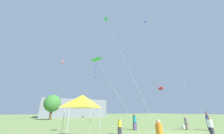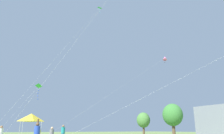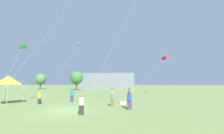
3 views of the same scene
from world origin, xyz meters
TOP-DOWN VIEW (x-y plane):
  - tree_near_right at (-9.73, 30.93)m, footprint 4.38×3.94m
  - tree_far_right at (-25.96, 35.79)m, footprint 3.98×3.58m
  - festival_tent at (-8.88, 2.67)m, footprint 2.70×2.70m
  - person_teal_shirt at (-1.51, 5.07)m, footprint 0.44×0.44m
  - person_yellow_shirt at (-4.89, 3.06)m, footprint 0.35×0.35m
  - person_blue_shirt at (6.13, 0.57)m, footprint 0.44×0.44m
  - kite_pink_diamond_0 at (-8.84, 28.97)m, footprint 4.74×26.50m
  - kite_green_delta_2 at (-7.64, 3.04)m, footprint 2.25×5.75m
  - kite_green_delta_3 at (-3.30, 10.20)m, footprint 2.75×13.85m

SIDE VIEW (x-z plane):
  - person_yellow_shirt at x=-4.89m, z-range 0.06..1.55m
  - person_teal_shirt at x=-1.51m, z-range 0.07..1.92m
  - person_blue_shirt at x=6.13m, z-range -0.03..2.10m
  - festival_tent at x=-8.88m, z-range 1.21..4.73m
  - tree_far_right at x=-25.96m, z-range 0.88..6.88m
  - tree_near_right at x=-9.73m, z-range 0.97..7.57m
  - kite_green_delta_2 at x=-7.64m, z-range 3.41..11.09m
  - kite_pink_diamond_0 at x=-8.84m, z-range 7.77..24.59m
  - kite_green_delta_3 at x=-3.30m, z-range 9.49..29.69m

